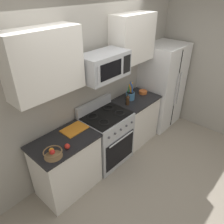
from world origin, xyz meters
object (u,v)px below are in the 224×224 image
at_px(fruit_basket, 53,153).
at_px(apple_loose, 67,146).
at_px(prep_bowl, 143,92).
at_px(microwave, 104,66).
at_px(bottle_soy, 128,100).
at_px(refrigerator, 161,86).
at_px(cutting_board, 74,129).
at_px(range_oven, 106,138).
at_px(utensil_crock, 130,95).

relative_size(fruit_basket, apple_loose, 3.24).
bearing_deg(fruit_basket, prep_bowl, 4.88).
height_order(microwave, bottle_soy, microwave).
height_order(refrigerator, cutting_board, refrigerator).
height_order(fruit_basket, cutting_board, fruit_basket).
relative_size(range_oven, bottle_soy, 5.36).
bearing_deg(microwave, fruit_basket, -170.79).
distance_m(cutting_board, bottle_soy, 1.11).
xyz_separation_m(utensil_crock, apple_loose, (-1.62, -0.24, -0.04)).
bearing_deg(apple_loose, fruit_basket, 175.11).
xyz_separation_m(utensil_crock, fruit_basket, (-1.83, -0.23, -0.03)).
bearing_deg(microwave, prep_bowl, 0.29).
bearing_deg(microwave, cutting_board, 174.12).
height_order(utensil_crock, prep_bowl, utensil_crock).
distance_m(range_oven, apple_loose, 1.04).
distance_m(fruit_basket, apple_loose, 0.20).
height_order(range_oven, utensil_crock, utensil_crock).
xyz_separation_m(microwave, apple_loose, (-0.91, -0.20, -0.79)).
relative_size(range_oven, cutting_board, 3.01).
height_order(utensil_crock, apple_loose, utensil_crock).
height_order(utensil_crock, bottle_soy, utensil_crock).
height_order(microwave, utensil_crock, microwave).
bearing_deg(fruit_basket, refrigerator, 2.82).
height_order(refrigerator, apple_loose, refrigerator).
distance_m(refrigerator, prep_bowl, 0.62).
distance_m(fruit_basket, cutting_board, 0.58).
height_order(range_oven, prep_bowl, range_oven).
distance_m(range_oven, bottle_soy, 0.74).
xyz_separation_m(fruit_basket, cutting_board, (0.53, 0.24, -0.04)).
height_order(microwave, prep_bowl, microwave).
bearing_deg(fruit_basket, apple_loose, -4.89).
xyz_separation_m(utensil_crock, cutting_board, (-1.29, 0.01, -0.07)).
bearing_deg(apple_loose, prep_bowl, 5.88).
relative_size(range_oven, prep_bowl, 6.95).
bearing_deg(apple_loose, microwave, 12.28).
relative_size(cutting_board, bottle_soy, 1.78).
height_order(range_oven, bottle_soy, bottle_soy).
distance_m(microwave, prep_bowl, 1.33).
bearing_deg(cutting_board, utensil_crock, -0.61).
bearing_deg(refrigerator, prep_bowl, 175.44).
xyz_separation_m(range_oven, utensil_crock, (0.71, 0.07, 0.52)).
bearing_deg(utensil_crock, apple_loose, -171.47).
bearing_deg(fruit_basket, cutting_board, 24.26).
bearing_deg(microwave, range_oven, -89.95).
bearing_deg(prep_bowl, fruit_basket, -175.12).
distance_m(microwave, fruit_basket, 1.37).
bearing_deg(bottle_soy, microwave, 174.74).
bearing_deg(bottle_soy, range_oven, 177.59).
relative_size(apple_loose, prep_bowl, 0.46).
bearing_deg(cutting_board, range_oven, -8.42).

